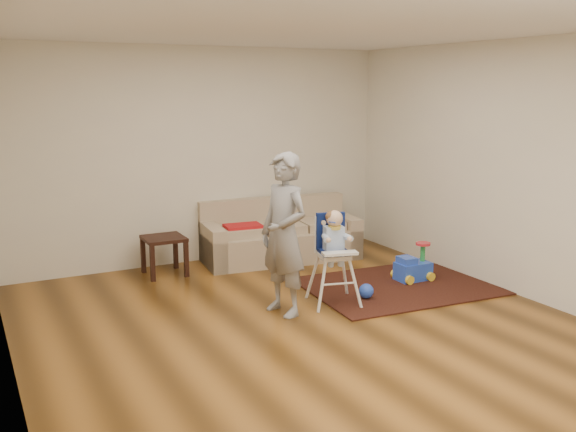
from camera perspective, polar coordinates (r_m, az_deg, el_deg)
name	(u,v)px	position (r m, az deg, el deg)	size (l,w,h in m)	color
ground	(308,329)	(6.04, 1.78, -10.02)	(5.50, 5.50, 0.00)	#43290E
room_envelope	(282,123)	(6.09, -0.55, 8.30)	(5.04, 5.52, 2.72)	#ECE9CE
sofa	(280,230)	(8.27, -0.71, -1.29)	(2.07, 1.03, 0.77)	tan
side_table	(164,256)	(7.77, -10.93, -3.49)	(0.46, 0.46, 0.46)	black
area_rug	(398,286)	(7.35, 9.75, -6.14)	(2.03, 1.52, 0.02)	black
ride_on_toy	(413,262)	(7.53, 11.08, -4.00)	(0.39, 0.28, 0.43)	blue
toy_ball	(366,291)	(6.84, 6.97, -6.64)	(0.16, 0.16, 0.16)	blue
high_chair	(334,259)	(6.59, 4.09, -3.82)	(0.56, 0.56, 0.99)	white
adult	(284,235)	(6.22, -0.36, -1.66)	(0.58, 0.38, 1.60)	gray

